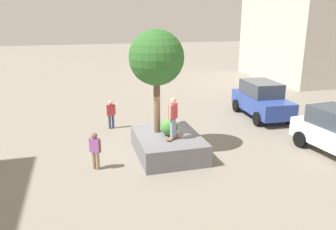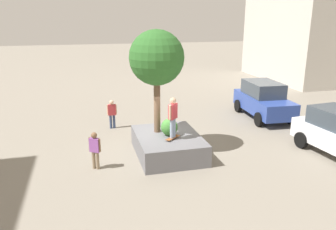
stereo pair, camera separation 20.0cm
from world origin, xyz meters
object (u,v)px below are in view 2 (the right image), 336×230
(pedestrian_crossing, at_px, (112,112))
(planter_ledge, at_px, (168,145))
(skateboarder, at_px, (173,115))
(sedan_parked, at_px, (263,100))
(bystander_watching, at_px, (95,148))
(skateboard, at_px, (173,138))
(plaza_tree, at_px, (157,58))

(pedestrian_crossing, bearing_deg, planter_ledge, 25.47)
(skateboarder, bearing_deg, planter_ledge, -171.47)
(sedan_parked, bearing_deg, planter_ledge, -59.71)
(sedan_parked, bearing_deg, bystander_watching, -64.94)
(skateboard, relative_size, sedan_parked, 0.16)
(sedan_parked, distance_m, bystander_watching, 10.94)
(skateboard, distance_m, sedan_parked, 8.09)
(planter_ledge, distance_m, pedestrian_crossing, 4.65)
(plaza_tree, xyz_separation_m, skateboarder, (1.05, 0.42, -2.16))
(planter_ledge, xyz_separation_m, pedestrian_crossing, (-4.18, -1.99, 0.45))
(sedan_parked, relative_size, bystander_watching, 3.07)
(bystander_watching, bearing_deg, pedestrian_crossing, 167.04)
(plaza_tree, distance_m, pedestrian_crossing, 5.12)
(planter_ledge, relative_size, skateboarder, 2.05)
(planter_ledge, xyz_separation_m, plaza_tree, (-0.55, -0.34, 3.66))
(skateboarder, height_order, pedestrian_crossing, skateboarder)
(sedan_parked, bearing_deg, skateboarder, -56.37)
(bystander_watching, bearing_deg, skateboard, 92.81)
(sedan_parked, height_order, bystander_watching, sedan_parked)
(sedan_parked, distance_m, pedestrian_crossing, 8.80)
(skateboarder, bearing_deg, plaza_tree, -158.30)
(skateboard, xyz_separation_m, sedan_parked, (-4.48, 6.73, 0.12))
(planter_ledge, distance_m, skateboarder, 1.58)
(plaza_tree, relative_size, sedan_parked, 0.95)
(plaza_tree, bearing_deg, sedan_parked, 115.59)
(skateboard, height_order, skateboarder, skateboarder)
(pedestrian_crossing, xyz_separation_m, bystander_watching, (4.84, -1.11, -0.02))
(bystander_watching, bearing_deg, sedan_parked, 115.06)
(planter_ledge, bearing_deg, plaza_tree, -148.06)
(skateboard, bearing_deg, bystander_watching, -87.19)
(planter_ledge, relative_size, pedestrian_crossing, 2.25)
(skateboard, distance_m, skateboarder, 1.00)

